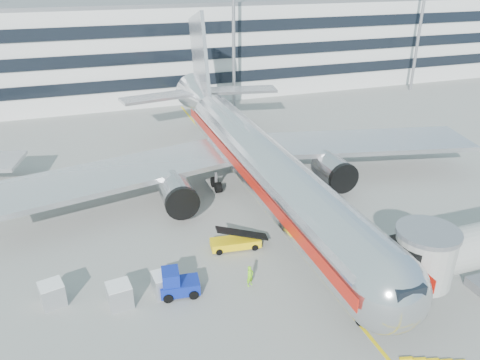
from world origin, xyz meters
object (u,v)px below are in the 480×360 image
object	(u,v)px
cargo_container_left	(52,294)
baggage_tug	(177,284)
main_jet	(254,155)
belt_loader	(235,242)
cargo_container_right	(120,295)
cargo_container_front	(164,284)
ramp_worker	(250,276)

from	to	relation	value
cargo_container_left	baggage_tug	bearing A→B (deg)	-12.21
main_jet	belt_loader	size ratio (longest dim) A/B	11.75
cargo_container_left	cargo_container_right	world-z (taller)	cargo_container_right
baggage_tug	cargo_container_right	distance (m)	3.92
cargo_container_left	cargo_container_front	xyz separation A→B (m)	(7.43, -1.41, 0.01)
main_jet	cargo_container_front	distance (m)	17.24
belt_loader	cargo_container_front	distance (m)	7.61
main_jet	ramp_worker	size ratio (longest dim) A/B	31.25
main_jet	cargo_container_right	xyz separation A→B (m)	(-14.44, -12.77, -3.40)
belt_loader	cargo_container_left	size ratio (longest dim) A/B	2.35
cargo_container_left	ramp_worker	world-z (taller)	ramp_worker
cargo_container_right	ramp_worker	bearing A→B (deg)	-5.56
cargo_container_right	cargo_container_front	bearing A→B (deg)	4.40
cargo_container_right	belt_loader	bearing A→B (deg)	22.99
cargo_container_left	cargo_container_front	world-z (taller)	cargo_container_front
main_jet	ramp_worker	world-z (taller)	main_jet
cargo_container_front	ramp_worker	distance (m)	6.10
cargo_container_front	belt_loader	bearing A→B (deg)	30.49
cargo_container_right	baggage_tug	bearing A→B (deg)	-2.04
belt_loader	ramp_worker	bearing A→B (deg)	-96.37
belt_loader	ramp_worker	world-z (taller)	belt_loader
cargo_container_front	cargo_container_right	bearing A→B (deg)	-175.60
cargo_container_left	cargo_container_front	size ratio (longest dim) A/B	1.10
cargo_container_left	cargo_container_right	distance (m)	4.63
belt_loader	cargo_container_left	bearing A→B (deg)	-170.05
main_jet	baggage_tug	size ratio (longest dim) A/B	17.53
belt_loader	cargo_container_front	size ratio (longest dim) A/B	2.59
cargo_container_left	cargo_container_right	bearing A→B (deg)	-20.81
main_jet	belt_loader	xyz separation A→B (m)	(-4.79, -8.67, -3.66)
main_jet	cargo_container_front	bearing A→B (deg)	-132.14
baggage_tug	cargo_container_left	distance (m)	8.44
main_jet	cargo_container_right	world-z (taller)	main_jet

